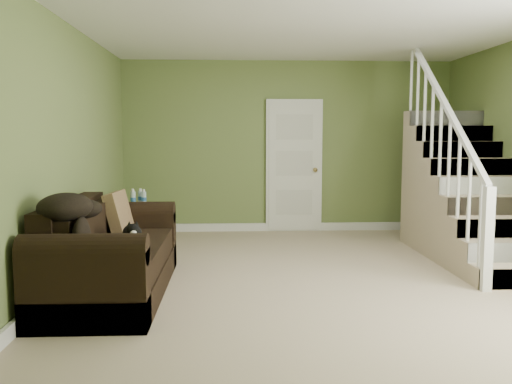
{
  "coord_description": "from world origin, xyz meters",
  "views": [
    {
      "loc": [
        -0.87,
        -5.55,
        1.48
      ],
      "look_at": [
        -0.59,
        0.35,
        0.86
      ],
      "focal_mm": 38.0,
      "sensor_mm": 36.0,
      "label": 1
    }
  ],
  "objects": [
    {
      "name": "sofa",
      "position": [
        -2.02,
        -0.54,
        0.33
      ],
      "size": [
        0.95,
        2.2,
        0.87
      ],
      "color": "black",
      "rests_on": "floor"
    },
    {
      "name": "throw_pillow",
      "position": [
        -2.03,
        0.09,
        0.66
      ],
      "size": [
        0.26,
        0.48,
        0.48
      ],
      "primitive_type": "cube",
      "rotation": [
        0.0,
        -0.24,
        -0.08
      ],
      "color": "#4C2E1E",
      "rests_on": "sofa"
    },
    {
      "name": "cat",
      "position": [
        -1.8,
        -0.5,
        0.56
      ],
      "size": [
        0.28,
        0.48,
        0.23
      ],
      "rotation": [
        0.0,
        0.0,
        0.23
      ],
      "color": "black",
      "rests_on": "sofa"
    },
    {
      "name": "wall_front",
      "position": [
        0.0,
        -2.75,
        1.3
      ],
      "size": [
        5.0,
        0.04,
        2.6
      ],
      "primitive_type": "cube",
      "color": "olive",
      "rests_on": "floor"
    },
    {
      "name": "baseboard_left",
      "position": [
        -2.47,
        0.0,
        0.06
      ],
      "size": [
        0.04,
        5.5,
        0.12
      ],
      "primitive_type": "cube",
      "color": "white",
      "rests_on": "floor"
    },
    {
      "name": "baseboard_back",
      "position": [
        0.0,
        2.72,
        0.06
      ],
      "size": [
        5.0,
        0.04,
        0.12
      ],
      "primitive_type": "cube",
      "color": "white",
      "rests_on": "floor"
    },
    {
      "name": "door",
      "position": [
        0.1,
        2.71,
        1.01
      ],
      "size": [
        0.86,
        0.12,
        2.02
      ],
      "color": "white",
      "rests_on": "floor"
    },
    {
      "name": "throw_blanket",
      "position": [
        -2.2,
        -1.17,
        0.9
      ],
      "size": [
        0.44,
        0.57,
        0.23
      ],
      "primitive_type": "ellipsoid",
      "rotation": [
        0.0,
        0.0,
        -0.04
      ],
      "color": "black",
      "rests_on": "sofa"
    },
    {
      "name": "floor",
      "position": [
        0.0,
        0.0,
        0.0
      ],
      "size": [
        5.0,
        5.5,
        0.01
      ],
      "primitive_type": "cube",
      "color": "tan",
      "rests_on": "ground"
    },
    {
      "name": "staircase",
      "position": [
        1.99,
        0.97,
        0.64
      ],
      "size": [
        1.0,
        2.51,
        2.82
      ],
      "color": "tan",
      "rests_on": "floor"
    },
    {
      "name": "side_table",
      "position": [
        -2.08,
        1.64,
        0.28
      ],
      "size": [
        0.5,
        0.5,
        0.77
      ],
      "rotation": [
        0.0,
        0.0,
        -0.12
      ],
      "color": "black",
      "rests_on": "floor"
    },
    {
      "name": "ceiling",
      "position": [
        0.0,
        0.0,
        2.6
      ],
      "size": [
        5.0,
        5.5,
        0.01
      ],
      "primitive_type": "cube",
      "color": "white",
      "rests_on": "wall_back"
    },
    {
      "name": "banana",
      "position": [
        -1.78,
        -0.88,
        0.5
      ],
      "size": [
        0.2,
        0.2,
        0.06
      ],
      "primitive_type": "ellipsoid",
      "rotation": [
        0.0,
        0.0,
        0.82
      ],
      "color": "yellow",
      "rests_on": "sofa"
    },
    {
      "name": "wall_left",
      "position": [
        -2.5,
        0.0,
        1.3
      ],
      "size": [
        0.04,
        5.5,
        2.6
      ],
      "primitive_type": "cube",
      "color": "olive",
      "rests_on": "floor"
    },
    {
      "name": "wall_back",
      "position": [
        0.0,
        2.75,
        1.3
      ],
      "size": [
        5.0,
        0.04,
        2.6
      ],
      "primitive_type": "cube",
      "color": "olive",
      "rests_on": "floor"
    }
  ]
}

